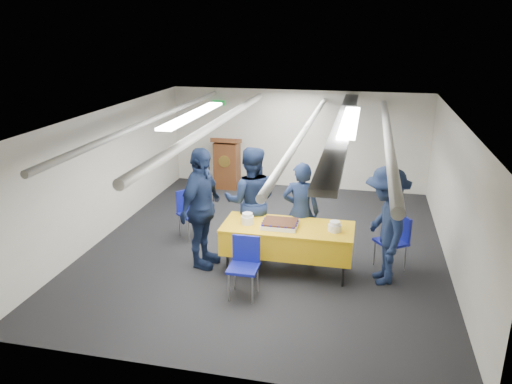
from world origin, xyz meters
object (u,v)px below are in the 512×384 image
Objects in this scene: chair_right at (396,236)px; sailor_b at (251,201)px; chair_left at (189,209)px; sheet_cake at (280,224)px; sailor_a at (301,212)px; chair_near at (245,260)px; sailor_d at (385,226)px; sailor_c at (201,208)px; serving_table at (288,238)px; podium at (227,163)px.

sailor_b is (-2.37, 0.04, 0.39)m from chair_right.
chair_left is at bearing -29.18° from sailor_b.
sailor_a is (0.24, 0.55, 0.01)m from sheet_cake.
chair_near is 2.34m from chair_left.
sailor_d reaches higher than chair_right.
sheet_cake is 0.33× the size of sailor_a.
sailor_b is (-0.60, 0.61, 0.11)m from sheet_cake.
sailor_b is at bearing 134.78° from sheet_cake.
chair_right is at bearing 145.62° from sailor_d.
sailor_a is 0.92× the size of sailor_d.
sailor_c reaches higher than sailor_b.
sailor_d reaches higher than sheet_cake.
serving_table is at bearing -77.14° from sailor_c.
sailor_b reaches higher than chair_right.
sheet_cake is 2.15m from chair_left.
chair_left is 2.18m from sailor_a.
sheet_cake is at bearing -162.14° from chair_right.
podium reaches higher than chair_near.
sailor_a is (2.21, -3.43, 0.22)m from podium.
sheet_cake is 0.28× the size of sailor_c.
sailor_d is at bearing -16.01° from chair_left.
podium is at bearing 92.23° from chair_left.
sheet_cake is at bearing -79.45° from sailor_c.
serving_table is 3.69× the size of sheet_cake.
sailor_c is (-3.02, -0.59, 0.44)m from chair_right.
podium is 0.75× the size of sailor_a.
chair_near is 1.24m from sailor_c.
chair_near is at bearing 61.32° from sailor_a.
chair_right is at bearing 168.96° from sailor_b.
sailor_c reaches higher than serving_table.
serving_table is 1.04× the size of sailor_c.
chair_near is (1.60, -4.75, -0.08)m from podium.
chair_right is 3.65m from chair_left.
chair_left is (-3.62, 0.47, 0.00)m from chair_right.
chair_near is 1.49m from sailor_a.
chair_right reaches higher than serving_table.
sailor_c is (-1.37, -0.08, 0.42)m from serving_table.
sailor_c is (-0.65, -0.63, 0.05)m from sailor_b.
podium is 3.65m from sailor_b.
chair_near is 1.45m from sailor_b.
sheet_cake is at bearing -63.65° from podium.
sailor_c is at bearing -100.65° from sailor_d.
sailor_a is 0.90× the size of sailor_b.
chair_left is at bearing -87.77° from podium.
sailor_a reaches higher than sheet_cake.
sailor_a is at bearing 75.06° from serving_table.
podium is 1.44× the size of chair_near.
chair_right is at bearing 17.86° from sheet_cake.
chair_left is 0.45× the size of sailor_c.
chair_left is 1.38m from sailor_b.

